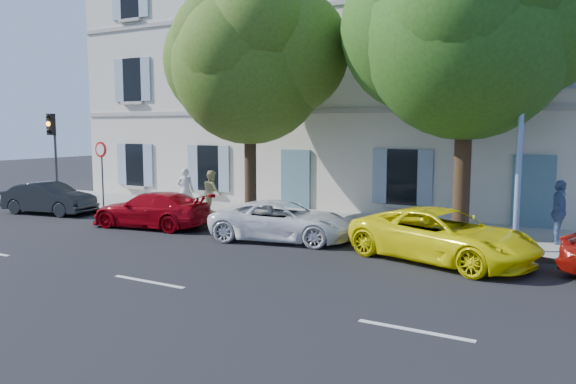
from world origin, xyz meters
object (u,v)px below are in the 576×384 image
Objects in this scene: pedestrian_b at (212,191)px; pedestrian_c at (559,212)px; car_dark_sedan at (49,198)px; car_white_coupe at (283,221)px; car_red_coupe at (151,210)px; street_lamp at (522,85)px; car_yellow_supercar at (443,236)px; tree_right at (467,36)px; tree_left at (250,67)px; pedestrian_a at (185,190)px; road_sign at (101,161)px; traffic_light at (53,139)px.

pedestrian_c is at bearing -136.46° from pedestrian_b.
car_dark_sedan is 10.59m from car_white_coupe.
street_lamp is at bearing 88.82° from car_red_coupe.
car_red_coupe is 4.99m from car_white_coupe.
pedestrian_c is (2.43, 3.06, 0.38)m from car_yellow_supercar.
car_white_coupe is 7.45m from tree_right.
tree_left reaches higher than car_dark_sedan.
car_white_coupe is at bearing 128.36° from pedestrian_a.
pedestrian_a is at bearing 79.04° from pedestrian_b.
tree_left is (2.55, 2.24, 4.82)m from car_red_coupe.
road_sign reaches higher than car_dark_sedan.
tree_left is 7.41m from road_sign.
car_white_coupe is at bearing -99.01° from car_dark_sedan.
tree_left is 8.91m from street_lamp.
pedestrian_b is at bearing 19.69° from road_sign.
road_sign is 16.40m from pedestrian_c.
tree_left reaches higher than car_yellow_supercar.
tree_right is (-0.09, 2.34, 5.27)m from car_yellow_supercar.
road_sign is at bearing -176.42° from tree_right.
car_dark_sedan is 1.41× the size of road_sign.
pedestrian_b is at bearing 80.17° from pedestrian_c.
road_sign is at bearing -1.00° from traffic_light.
pedestrian_c is at bearing 152.43° from pedestrian_a.
pedestrian_a is 1.06× the size of pedestrian_b.
tree_right is (9.75, 2.38, 5.33)m from car_red_coupe.
traffic_light is at bearing 179.00° from road_sign.
car_dark_sedan is 0.79× the size of car_yellow_supercar.
car_yellow_supercar is 0.63× the size of street_lamp.
traffic_light is (-16.79, 1.53, 2.23)m from car_yellow_supercar.
car_dark_sedan is at bearing -166.15° from tree_left.
pedestrian_c is at bearing 96.06° from car_red_coupe.
tree_left is 10.70m from pedestrian_c.
traffic_light is 0.50× the size of street_lamp.
road_sign is (-9.01, 1.21, 1.48)m from car_white_coupe.
car_yellow_supercar is 2.68× the size of pedestrian_c.
car_dark_sedan is at bearing 88.99° from pedestrian_c.
car_red_coupe is 0.51× the size of tree_left.
traffic_light reaches higher than pedestrian_c.
pedestrian_b is (-9.60, 3.00, 0.28)m from car_yellow_supercar.
traffic_light reaches higher than pedestrian_a.
pedestrian_a is at bearing 174.86° from street_lamp.
pedestrian_a is (3.45, 0.94, -1.07)m from road_sign.
car_yellow_supercar is at bearing -87.79° from tree_right.
tree_right is (7.20, 0.14, 0.51)m from tree_left.
traffic_light reaches higher than car_white_coupe.
tree_left is 2.16× the size of traffic_light.
road_sign is at bearing 100.81° from car_yellow_supercar.
car_yellow_supercar is 14.01m from road_sign.
car_red_coupe is 9.84m from car_yellow_supercar.
car_red_coupe is 12.66m from pedestrian_c.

